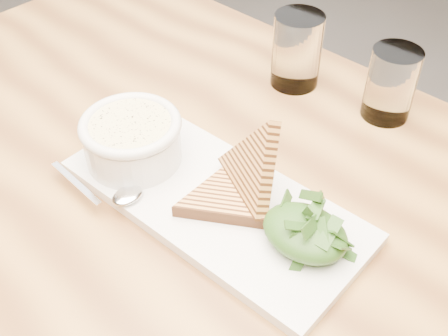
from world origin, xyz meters
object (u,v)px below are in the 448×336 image
Objects in this scene: table_top at (180,169)px; soup_bowl at (133,144)px; platter at (214,200)px; glass_near at (297,50)px; glass_far at (391,84)px.

soup_bowl is (-0.04, -0.05, 0.06)m from table_top.
soup_bowl is (-0.13, -0.01, 0.03)m from platter.
glass_near reaches higher than soup_bowl.
table_top is 0.34m from glass_far.
platter is 0.14m from soup_bowl.
soup_bowl is at bearing -125.66° from table_top.
glass_far reaches higher than soup_bowl.
glass_near is 1.08× the size of glass_far.
glass_far is at bearing 75.11° from platter.
glass_near is (0.02, 0.26, 0.08)m from table_top.
platter is 3.09× the size of soup_bowl.
glass_near reaches higher than glass_far.
table_top is 8.87× the size of soup_bowl.
platter is (0.10, -0.04, 0.03)m from table_top.
glass_near is (-0.07, 0.30, 0.05)m from platter.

